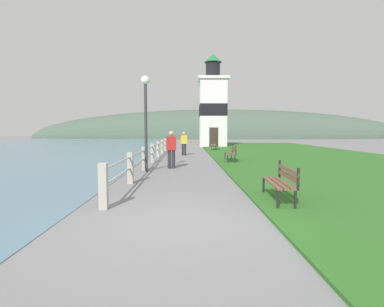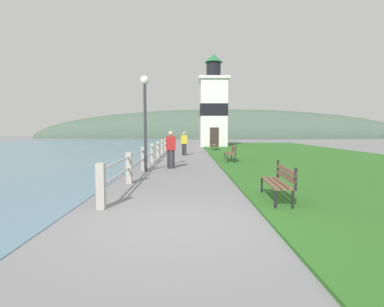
# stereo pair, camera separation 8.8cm
# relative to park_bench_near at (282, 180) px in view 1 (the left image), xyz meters

# --- Properties ---
(ground_plane) EXTENTS (160.00, 160.00, 0.00)m
(ground_plane) POSITION_rel_park_bench_near_xyz_m (-2.47, -1.58, -0.54)
(ground_plane) COLOR slate
(grass_verge) EXTENTS (12.00, 40.84, 0.06)m
(grass_verge) POSITION_rel_park_bench_near_xyz_m (5.30, 12.03, -0.51)
(grass_verge) COLOR #2D6623
(grass_verge) RESTS_ON ground_plane
(seawall_railing) EXTENTS (0.18, 22.32, 1.02)m
(seawall_railing) POSITION_rel_park_bench_near_xyz_m (-4.14, 10.49, 0.04)
(seawall_railing) COLOR #A8A399
(seawall_railing) RESTS_ON ground_plane
(park_bench_near) EXTENTS (0.59, 1.72, 0.94)m
(park_bench_near) POSITION_rel_park_bench_near_xyz_m (0.00, 0.00, 0.00)
(park_bench_near) COLOR brown
(park_bench_near) RESTS_ON ground_plane
(park_bench_midway) EXTENTS (0.58, 1.97, 0.94)m
(park_bench_midway) POSITION_rel_park_bench_near_xyz_m (0.15, 9.16, 0.00)
(park_bench_midway) COLOR brown
(park_bench_midway) RESTS_ON ground_plane
(park_bench_far) EXTENTS (0.64, 1.96, 0.94)m
(park_bench_far) POSITION_rel_park_bench_near_xyz_m (0.13, 18.57, 0.00)
(park_bench_far) COLOR brown
(park_bench_far) RESTS_ON ground_plane
(lighthouse) EXTENTS (3.13, 3.13, 9.58)m
(lighthouse) POSITION_rel_park_bench_near_xyz_m (0.45, 24.45, 3.55)
(lighthouse) COLOR white
(lighthouse) RESTS_ON ground_plane
(person_strolling) EXTENTS (0.45, 0.30, 1.70)m
(person_strolling) POSITION_rel_park_bench_near_xyz_m (-2.99, 6.42, 0.39)
(person_strolling) COLOR #28282D
(person_strolling) RESTS_ON ground_plane
(person_by_railing) EXTENTS (0.45, 0.35, 1.62)m
(person_by_railing) POSITION_rel_park_bench_near_xyz_m (-2.48, 13.44, 0.34)
(person_by_railing) COLOR #28282D
(person_by_railing) RESTS_ON ground_plane
(lamp_post) EXTENTS (0.36, 0.36, 3.96)m
(lamp_post) POSITION_rel_park_bench_near_xyz_m (-3.99, 5.33, 2.20)
(lamp_post) COLOR #333338
(lamp_post) RESTS_ON ground_plane
(distant_hillside) EXTENTS (80.00, 16.00, 12.00)m
(distant_hillside) POSITION_rel_park_bench_near_xyz_m (5.53, 55.64, -0.54)
(distant_hillside) COLOR #475B4C
(distant_hillside) RESTS_ON ground_plane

